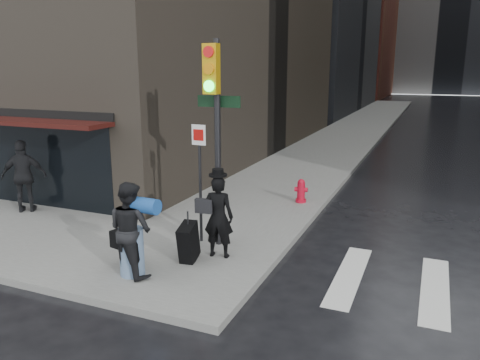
# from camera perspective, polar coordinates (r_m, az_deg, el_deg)

# --- Properties ---
(ground) EXTENTS (140.00, 140.00, 0.00)m
(ground) POSITION_cam_1_polar(r_m,az_deg,el_deg) (10.08, -8.19, -10.38)
(ground) COLOR black
(ground) RESTS_ON ground
(sidewalk_left) EXTENTS (4.00, 50.00, 0.15)m
(sidewalk_left) POSITION_cam_1_polar(r_m,az_deg,el_deg) (35.43, 14.80, 6.62)
(sidewalk_left) COLOR slate
(sidewalk_left) RESTS_ON ground
(bldg_left_far) EXTENTS (22.00, 20.00, 26.00)m
(bldg_left_far) POSITION_cam_1_polar(r_m,az_deg,el_deg) (72.66, 8.86, 20.44)
(bldg_left_far) COLOR #572F1D
(bldg_left_far) RESTS_ON ground
(man_overcoat) EXTENTS (1.00, 1.10, 1.94)m
(man_overcoat) POSITION_cam_1_polar(r_m,az_deg,el_deg) (9.79, -3.40, -4.97)
(man_overcoat) COLOR black
(man_overcoat) RESTS_ON ground
(man_jeans) EXTENTS (1.30, 0.94, 1.85)m
(man_jeans) POSITION_cam_1_polar(r_m,az_deg,el_deg) (9.18, -13.19, -5.82)
(man_jeans) COLOR black
(man_jeans) RESTS_ON ground
(man_greycoat) EXTENTS (1.26, 1.05, 2.01)m
(man_greycoat) POSITION_cam_1_polar(r_m,az_deg,el_deg) (14.17, -24.82, 0.42)
(man_greycoat) COLOR black
(man_greycoat) RESTS_ON ground
(traffic_light) EXTENTS (1.13, 0.50, 4.51)m
(traffic_light) POSITION_cam_1_polar(r_m,az_deg,el_deg) (10.03, -3.25, 7.75)
(traffic_light) COLOR black
(traffic_light) RESTS_ON ground
(fire_hydrant) EXTENTS (0.40, 0.31, 0.71)m
(fire_hydrant) POSITION_cam_1_polar(r_m,az_deg,el_deg) (14.03, 7.45, -1.44)
(fire_hydrant) COLOR #B80B22
(fire_hydrant) RESTS_ON ground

